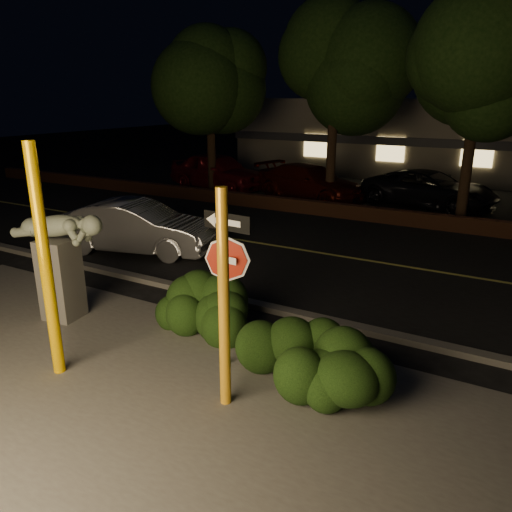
{
  "coord_description": "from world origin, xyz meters",
  "views": [
    {
      "loc": [
        4.68,
        -5.3,
        4.17
      ],
      "look_at": [
        0.74,
        1.61,
        1.6
      ],
      "focal_mm": 35.0,
      "sensor_mm": 36.0,
      "label": 1
    }
  ],
  "objects_px": {
    "parked_car_red": "(218,171)",
    "signpost": "(227,260)",
    "yellow_pole_left": "(46,265)",
    "parked_car_darkred": "(310,182)",
    "parked_car_dark": "(429,189)",
    "yellow_pole_right": "(224,303)",
    "sculpture": "(59,254)",
    "silver_sedan": "(137,227)"
  },
  "relations": [
    {
      "from": "signpost",
      "to": "yellow_pole_left",
      "type": "bearing_deg",
      "value": -140.11
    },
    {
      "from": "sculpture",
      "to": "yellow_pole_left",
      "type": "bearing_deg",
      "value": -52.14
    },
    {
      "from": "yellow_pole_left",
      "to": "sculpture",
      "type": "xyz_separation_m",
      "value": [
        -1.53,
        1.44,
        -0.47
      ]
    },
    {
      "from": "signpost",
      "to": "parked_car_red",
      "type": "relative_size",
      "value": 0.51
    },
    {
      "from": "parked_car_red",
      "to": "parked_car_darkred",
      "type": "xyz_separation_m",
      "value": [
        4.67,
        -0.11,
        -0.12
      ]
    },
    {
      "from": "yellow_pole_left",
      "to": "parked_car_red",
      "type": "bearing_deg",
      "value": 114.94
    },
    {
      "from": "parked_car_darkred",
      "to": "parked_car_dark",
      "type": "xyz_separation_m",
      "value": [
        4.63,
        0.92,
        -0.01
      ]
    },
    {
      "from": "yellow_pole_right",
      "to": "parked_car_dark",
      "type": "distance_m",
      "value": 14.9
    },
    {
      "from": "yellow_pole_right",
      "to": "yellow_pole_left",
      "type": "bearing_deg",
      "value": -167.63
    },
    {
      "from": "silver_sedan",
      "to": "parked_car_dark",
      "type": "height_order",
      "value": "silver_sedan"
    },
    {
      "from": "yellow_pole_left",
      "to": "sculpture",
      "type": "bearing_deg",
      "value": 136.73
    },
    {
      "from": "yellow_pole_left",
      "to": "signpost",
      "type": "xyz_separation_m",
      "value": [
        2.18,
        1.54,
        -0.01
      ]
    },
    {
      "from": "parked_car_red",
      "to": "signpost",
      "type": "bearing_deg",
      "value": -135.22
    },
    {
      "from": "sculpture",
      "to": "parked_car_dark",
      "type": "bearing_deg",
      "value": 65.18
    },
    {
      "from": "parked_car_darkred",
      "to": "parked_car_dark",
      "type": "distance_m",
      "value": 4.72
    },
    {
      "from": "sculpture",
      "to": "parked_car_red",
      "type": "xyz_separation_m",
      "value": [
        -5.29,
        13.22,
        -0.48
      ]
    },
    {
      "from": "sculpture",
      "to": "silver_sedan",
      "type": "relative_size",
      "value": 0.49
    },
    {
      "from": "yellow_pole_right",
      "to": "signpost",
      "type": "xyz_separation_m",
      "value": [
        -0.55,
        0.94,
        0.24
      ]
    },
    {
      "from": "parked_car_red",
      "to": "yellow_pole_left",
      "type": "bearing_deg",
      "value": -144.73
    },
    {
      "from": "parked_car_dark",
      "to": "signpost",
      "type": "bearing_deg",
      "value": -169.44
    },
    {
      "from": "yellow_pole_right",
      "to": "parked_car_dark",
      "type": "relative_size",
      "value": 0.61
    },
    {
      "from": "parked_car_red",
      "to": "parked_car_darkred",
      "type": "relative_size",
      "value": 0.99
    },
    {
      "from": "yellow_pole_right",
      "to": "sculpture",
      "type": "distance_m",
      "value": 4.35
    },
    {
      "from": "signpost",
      "to": "sculpture",
      "type": "distance_m",
      "value": 3.74
    },
    {
      "from": "silver_sedan",
      "to": "parked_car_dark",
      "type": "relative_size",
      "value": 0.86
    },
    {
      "from": "yellow_pole_left",
      "to": "signpost",
      "type": "height_order",
      "value": "yellow_pole_left"
    },
    {
      "from": "silver_sedan",
      "to": "parked_car_red",
      "type": "height_order",
      "value": "parked_car_red"
    },
    {
      "from": "yellow_pole_left",
      "to": "parked_car_darkred",
      "type": "bearing_deg",
      "value": 98.38
    },
    {
      "from": "parked_car_darkred",
      "to": "silver_sedan",
      "type": "bearing_deg",
      "value": -172.1
    },
    {
      "from": "parked_car_dark",
      "to": "silver_sedan",
      "type": "bearing_deg",
      "value": 161.84
    },
    {
      "from": "signpost",
      "to": "yellow_pole_right",
      "type": "bearing_deg",
      "value": -54.86
    },
    {
      "from": "silver_sedan",
      "to": "parked_car_darkred",
      "type": "relative_size",
      "value": 0.88
    },
    {
      "from": "yellow_pole_right",
      "to": "sculpture",
      "type": "relative_size",
      "value": 1.44
    },
    {
      "from": "yellow_pole_left",
      "to": "yellow_pole_right",
      "type": "bearing_deg",
      "value": 12.37
    },
    {
      "from": "parked_car_red",
      "to": "parked_car_dark",
      "type": "distance_m",
      "value": 9.34
    },
    {
      "from": "yellow_pole_left",
      "to": "parked_car_dark",
      "type": "xyz_separation_m",
      "value": [
        2.48,
        15.47,
        -1.09
      ]
    },
    {
      "from": "yellow_pole_left",
      "to": "parked_car_darkred",
      "type": "relative_size",
      "value": 0.72
    },
    {
      "from": "yellow_pole_left",
      "to": "silver_sedan",
      "type": "height_order",
      "value": "yellow_pole_left"
    },
    {
      "from": "yellow_pole_left",
      "to": "parked_car_darkred",
      "type": "distance_m",
      "value": 14.75
    },
    {
      "from": "signpost",
      "to": "sculpture",
      "type": "bearing_deg",
      "value": -173.7
    },
    {
      "from": "yellow_pole_right",
      "to": "silver_sedan",
      "type": "distance_m",
      "value": 7.78
    },
    {
      "from": "yellow_pole_left",
      "to": "yellow_pole_right",
      "type": "distance_m",
      "value": 2.81
    }
  ]
}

